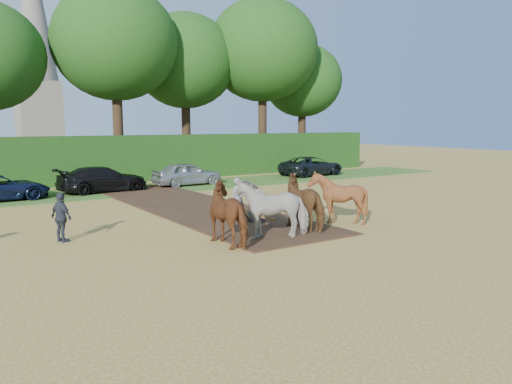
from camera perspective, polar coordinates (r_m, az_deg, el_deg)
ground at (r=16.30m, az=-0.96°, el=-5.56°), size 120.00×120.00×0.00m
earth_strip at (r=23.00m, az=-7.28°, el=-1.61°), size 4.50×17.00×0.05m
grass_verge at (r=28.89m, az=-16.17°, el=0.05°), size 50.00×5.00×0.03m
hedgerow at (r=33.05m, az=-18.65°, el=3.48°), size 46.00×1.60×3.00m
spectator_far at (r=17.12m, az=-21.36°, el=-2.72°), size 0.72×1.02×1.60m
plough_team at (r=17.36m, az=3.77°, el=-1.45°), size 6.47×4.88×1.98m
parked_cars at (r=28.72m, az=-17.69°, el=1.32°), size 35.61×3.40×1.45m
treeline at (r=36.07m, az=-23.26°, el=15.50°), size 48.70×10.60×14.21m
church at (r=70.19m, az=-23.97°, el=15.34°), size 5.20×5.20×27.00m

